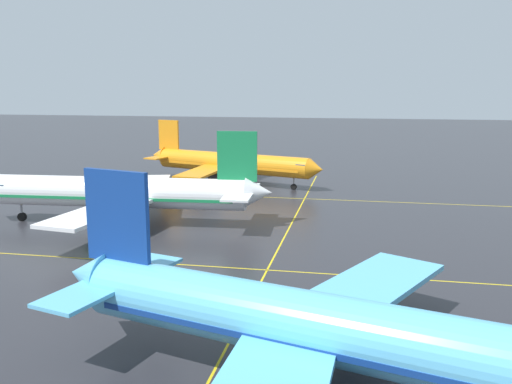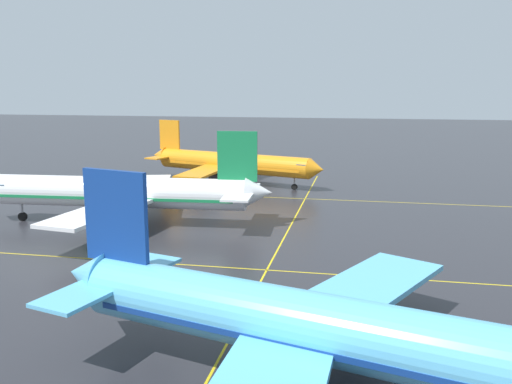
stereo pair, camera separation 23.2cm
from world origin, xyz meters
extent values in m
cylinder|color=#5BB7E5|center=(8.30, 11.85, 4.44)|extent=(34.48, 13.19, 4.11)
cone|color=#5BB7E5|center=(-10.07, 16.92, 4.87)|extent=(4.38, 4.69, 3.91)
cube|color=navy|center=(-7.35, 16.17, 9.53)|extent=(5.11, 1.76, 6.49)
cube|color=#5BB7E5|center=(-8.74, 13.19, 4.87)|extent=(4.84, 6.35, 0.26)
cube|color=#5BB7E5|center=(-7.01, 19.45, 4.87)|extent=(4.84, 6.35, 0.26)
cube|color=#5BB7E5|center=(9.70, 21.01, 3.79)|extent=(12.48, 17.00, 0.43)
cylinder|color=#5BB7E5|center=(10.00, 17.22, 2.38)|extent=(4.15, 3.17, 2.27)
cube|color=navy|center=(8.30, 11.85, 3.92)|extent=(31.82, 12.49, 0.39)
cylinder|color=#99999E|center=(6.96, 15.14, 1.79)|extent=(0.30, 0.30, 1.79)
cylinder|color=black|center=(6.96, 15.14, 0.60)|extent=(1.28, 0.79, 1.19)
cylinder|color=white|center=(-22.74, 49.15, 4.41)|extent=(34.59, 6.27, 4.09)
cone|color=white|center=(-3.86, 50.36, 4.84)|extent=(3.68, 4.09, 3.88)
cube|color=#197F47|center=(-6.65, 50.18, 9.46)|extent=(5.17, 0.71, 6.45)
cube|color=white|center=(-6.32, 53.43, 4.84)|extent=(3.79, 5.80, 0.26)
cube|color=white|center=(-5.91, 46.99, 4.84)|extent=(3.79, 5.80, 0.26)
cube|color=white|center=(-22.25, 58.34, 3.76)|extent=(9.73, 17.04, 0.43)
cube|color=white|center=(-21.09, 40.10, 3.76)|extent=(7.87, 16.77, 0.43)
cylinder|color=#2D9956|center=(-23.31, 54.72, 2.37)|extent=(3.79, 2.49, 2.26)
cylinder|color=#2D9956|center=(-22.60, 43.56, 2.37)|extent=(3.79, 2.49, 2.26)
cube|color=#385166|center=(-38.84, 48.13, 5.00)|extent=(2.17, 3.87, 0.75)
cube|color=#197F47|center=(-22.74, 49.15, 3.90)|extent=(31.85, 6.13, 0.39)
cylinder|color=#99999E|center=(-36.69, 48.26, 1.77)|extent=(0.30, 0.30, 1.77)
cylinder|color=black|center=(-36.69, 48.26, 0.59)|extent=(1.21, 0.56, 1.18)
cylinder|color=#99999E|center=(-20.78, 52.08, 1.77)|extent=(0.30, 0.30, 1.77)
cylinder|color=black|center=(-20.78, 52.08, 0.59)|extent=(1.21, 0.56, 1.18)
cylinder|color=#99999E|center=(-20.42, 46.50, 1.77)|extent=(0.30, 0.30, 1.77)
cylinder|color=black|center=(-20.42, 46.50, 0.59)|extent=(1.21, 0.56, 1.18)
cylinder|color=orange|center=(-14.93, 82.15, 4.04)|extent=(31.14, 13.17, 3.74)
cone|color=orange|center=(1.29, 76.96, 4.04)|extent=(3.56, 4.27, 3.67)
cone|color=orange|center=(-31.43, 87.44, 4.43)|extent=(4.08, 4.35, 3.55)
cube|color=orange|center=(-28.99, 86.66, 8.66)|extent=(4.61, 1.78, 5.91)
cube|color=orange|center=(-30.36, 84.00, 4.43)|extent=(4.56, 5.84, 0.24)
cube|color=orange|center=(-28.56, 89.62, 4.43)|extent=(4.56, 5.84, 0.24)
cube|color=orange|center=(-18.42, 74.48, 3.45)|extent=(6.58, 15.21, 0.39)
cube|color=orange|center=(-13.32, 90.42, 3.45)|extent=(11.77, 15.36, 0.39)
cylinder|color=#333338|center=(-16.31, 77.22, 2.17)|extent=(3.82, 2.99, 2.07)
cylinder|color=#333338|center=(-13.18, 86.97, 2.17)|extent=(3.82, 2.99, 2.07)
cube|color=#385166|center=(-0.87, 77.65, 4.58)|extent=(2.74, 3.82, 0.69)
cube|color=orange|center=(-14.93, 82.15, 3.57)|extent=(28.75, 12.44, 0.35)
cylinder|color=#99999E|center=(-2.74, 78.25, 1.62)|extent=(0.28, 0.28, 1.62)
cylinder|color=black|center=(-2.74, 78.25, 0.54)|extent=(1.17, 0.75, 1.08)
cylinder|color=#99999E|center=(-17.59, 80.32, 1.62)|extent=(0.28, 0.28, 1.62)
cylinder|color=black|center=(-17.59, 80.32, 0.54)|extent=(1.17, 0.75, 1.08)
cylinder|color=#99999E|center=(-16.03, 85.19, 1.62)|extent=(0.28, 0.28, 1.62)
cylinder|color=black|center=(-16.03, 85.19, 0.54)|extent=(1.17, 0.75, 1.08)
cube|color=yellow|center=(0.00, 34.40, 0.00)|extent=(137.70, 0.20, 0.01)
cube|color=yellow|center=(0.00, 70.81, 0.00)|extent=(137.70, 0.20, 0.01)
cube|color=yellow|center=(0.00, 34.40, 0.00)|extent=(0.20, 120.13, 0.01)
camera|label=1|loc=(8.99, -18.14, 18.41)|focal=38.67mm
camera|label=2|loc=(9.21, -18.09, 18.41)|focal=38.67mm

